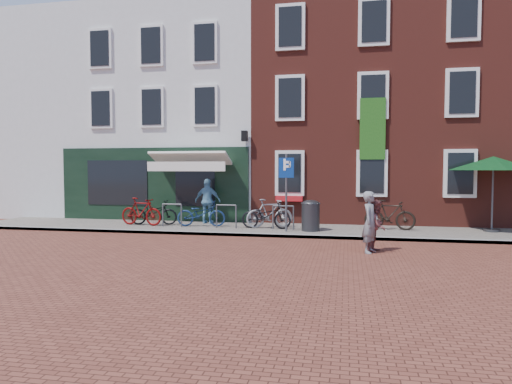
% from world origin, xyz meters
% --- Properties ---
extents(ground, '(80.00, 80.00, 0.00)m').
position_xyz_m(ground, '(0.00, 0.00, 0.00)').
color(ground, brown).
extents(sidewalk, '(24.00, 3.00, 0.10)m').
position_xyz_m(sidewalk, '(1.00, 1.50, 0.05)').
color(sidewalk, slate).
rests_on(sidewalk, ground).
extents(building_stucco, '(8.00, 8.00, 9.00)m').
position_xyz_m(building_stucco, '(-5.00, 7.00, 4.50)').
color(building_stucco, silver).
rests_on(building_stucco, ground).
extents(building_brick_mid, '(6.00, 8.00, 10.00)m').
position_xyz_m(building_brick_mid, '(2.00, 7.00, 5.00)').
color(building_brick_mid, maroon).
rests_on(building_brick_mid, ground).
extents(building_brick_right, '(6.00, 8.00, 10.00)m').
position_xyz_m(building_brick_right, '(8.00, 7.00, 5.00)').
color(building_brick_right, maroon).
rests_on(building_brick_right, ground).
extents(filler_left, '(7.00, 8.00, 9.00)m').
position_xyz_m(filler_left, '(-12.50, 7.00, 4.50)').
color(filler_left, silver).
rests_on(filler_left, ground).
extents(litter_bin, '(0.60, 0.60, 1.10)m').
position_xyz_m(litter_bin, '(1.44, 1.04, 0.67)').
color(litter_bin, '#303032').
rests_on(litter_bin, sidewalk).
extents(parking_sign, '(0.50, 0.08, 2.56)m').
position_xyz_m(parking_sign, '(0.66, 0.72, 1.80)').
color(parking_sign, '#4C4C4F').
rests_on(parking_sign, sidewalk).
extents(parasol, '(2.79, 2.79, 2.57)m').
position_xyz_m(parasol, '(7.30, 2.04, 2.43)').
color(parasol, '#4C4C4F').
rests_on(parasol, sidewalk).
extents(woman, '(0.55, 0.67, 1.59)m').
position_xyz_m(woman, '(3.21, -2.08, 0.80)').
color(woman, slate).
rests_on(woman, ground).
extents(boy, '(0.73, 0.81, 1.36)m').
position_xyz_m(boy, '(3.38, -1.83, 0.68)').
color(boy, brown).
rests_on(boy, ground).
extents(cafe_person, '(1.00, 0.44, 1.69)m').
position_xyz_m(cafe_person, '(-2.52, 2.34, 0.95)').
color(cafe_person, '#679EBE').
rests_on(cafe_person, sidewalk).
extents(bicycle_0, '(1.80, 0.86, 0.91)m').
position_xyz_m(bicycle_0, '(-4.37, 1.57, 0.56)').
color(bicycle_0, black).
rests_on(bicycle_0, sidewalk).
extents(bicycle_1, '(1.73, 0.73, 1.01)m').
position_xyz_m(bicycle_1, '(-4.73, 1.31, 0.61)').
color(bicycle_1, '#5F0706').
rests_on(bicycle_1, sidewalk).
extents(bicycle_2, '(1.80, 0.85, 0.91)m').
position_xyz_m(bicycle_2, '(-2.50, 1.47, 0.56)').
color(bicycle_2, navy).
rests_on(bicycle_2, sidewalk).
extents(bicycle_3, '(1.71, 1.18, 1.01)m').
position_xyz_m(bicycle_3, '(-0.03, 1.58, 0.61)').
color(bicycle_3, '#959697').
rests_on(bicycle_3, sidewalk).
extents(bicycle_4, '(1.76, 0.70, 0.91)m').
position_xyz_m(bicycle_4, '(-0.11, 1.32, 0.56)').
color(bicycle_4, black).
rests_on(bicycle_4, sidewalk).
extents(bicycle_5, '(1.73, 0.72, 1.01)m').
position_xyz_m(bicycle_5, '(4.04, 1.84, 0.61)').
color(bicycle_5, black).
rests_on(bicycle_5, sidewalk).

